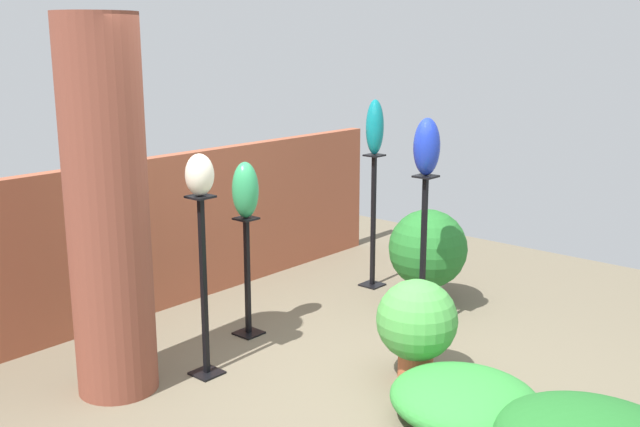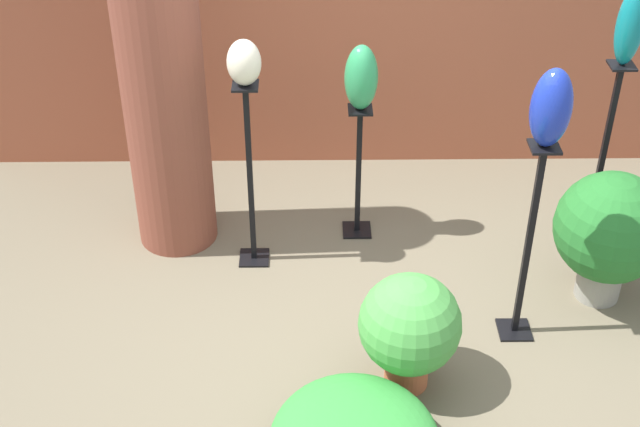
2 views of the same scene
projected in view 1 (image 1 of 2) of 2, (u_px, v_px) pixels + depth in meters
The scene contains 14 objects.
ground_plane at pixel (361, 384), 5.23m from camera, with size 8.00×8.00×0.00m, color #6B604C.
brick_wall_back at pixel (156, 235), 6.54m from camera, with size 5.60×0.12×1.37m, color #9E5138.
brick_pillar at pixel (107, 211), 4.89m from camera, with size 0.54×0.54×2.52m, color brown.
pedestal_cobalt at pixel (423, 263), 5.97m from camera, with size 0.20×0.20×1.32m.
pedestal_ivory at pixel (204, 294), 5.25m from camera, with size 0.20×0.20×1.32m.
pedestal_teal at pixel (373, 227), 7.17m from camera, with size 0.20×0.20×1.29m.
pedestal_jade at pixel (248, 282), 6.02m from camera, with size 0.20×0.20×0.98m.
art_vase_cobalt at pixel (427, 147), 5.76m from camera, with size 0.22×0.20×0.45m, color #192D9E.
art_vase_ivory at pixel (200, 175), 5.06m from camera, with size 0.21×0.19×0.29m, color beige.
art_vase_teal at pixel (375, 127), 6.95m from camera, with size 0.18×0.16×0.51m, color #0F727A.
art_vase_jade at pixel (245, 190), 5.84m from camera, with size 0.22×0.20×0.44m, color #2D9356.
potted_plant_mid_right at pixel (417, 323), 5.22m from camera, with size 0.57×0.57×0.73m.
potted_plant_back_center at pixel (428, 251), 6.65m from camera, with size 0.70×0.70×0.89m.
foliage_bed_west at pixel (465, 400), 4.68m from camera, with size 0.89×0.96×0.31m, color #338C38.
Camera 1 is at (-3.82, -2.95, 2.37)m, focal length 42.00 mm.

